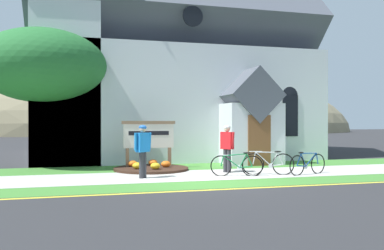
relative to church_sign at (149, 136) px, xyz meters
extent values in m
plane|color=#2B2B2D|center=(1.22, -0.01, -1.25)|extent=(140.00, 140.00, 0.00)
cube|color=#B7B5AD|center=(2.15, -2.42, -1.25)|extent=(32.00, 2.76, 0.01)
cube|color=#427F33|center=(2.15, -4.55, -1.25)|extent=(32.00, 1.50, 0.01)
cube|color=#427F33|center=(2.15, 0.17, -1.25)|extent=(24.00, 2.43, 0.01)
cube|color=yellow|center=(2.15, -5.45, -1.25)|extent=(28.00, 0.16, 0.01)
cube|color=silver|center=(2.15, 6.87, 1.38)|extent=(13.39, 10.97, 5.25)
cube|color=#4C515B|center=(2.15, 6.87, 5.64)|extent=(13.89, 11.17, 11.17)
cube|color=silver|center=(-3.15, 2.78, 4.59)|extent=(2.79, 2.79, 11.69)
cube|color=silver|center=(4.56, 0.59, 0.05)|extent=(2.40, 1.60, 2.60)
cube|color=#4C515B|center=(4.56, 0.59, 1.70)|extent=(2.40, 1.80, 2.40)
cube|color=brown|center=(4.56, -0.23, -0.20)|extent=(1.00, 0.06, 2.10)
cube|color=black|center=(6.84, 1.36, 0.85)|extent=(0.76, 0.06, 1.90)
cone|color=black|center=(6.84, 1.36, 1.80)|extent=(0.80, 0.06, 0.80)
cylinder|color=black|center=(2.15, 1.36, 5.15)|extent=(0.90, 0.06, 0.90)
cube|color=#7F6047|center=(-0.83, -0.01, -0.85)|extent=(0.12, 0.12, 0.81)
cube|color=#7F6047|center=(0.83, 0.01, -0.85)|extent=(0.12, 0.12, 0.81)
cube|color=silver|center=(0.00, 0.00, 0.02)|extent=(1.97, 0.11, 0.93)
cube|color=#7F6047|center=(0.00, 0.00, 0.54)|extent=(2.09, 0.15, 0.12)
cube|color=black|center=(0.00, -0.04, 0.13)|extent=(1.58, 0.03, 0.16)
cylinder|color=#382319|center=(0.00, -0.57, -1.20)|extent=(2.80, 2.80, 0.10)
ellipsoid|color=orange|center=(0.56, -0.57, -1.03)|extent=(0.36, 0.36, 0.24)
ellipsoid|color=orange|center=(0.19, 0.12, -1.03)|extent=(0.36, 0.36, 0.24)
ellipsoid|color=orange|center=(-0.64, -0.10, -1.03)|extent=(0.36, 0.36, 0.24)
ellipsoid|color=gold|center=(-0.57, -0.89, -1.03)|extent=(0.36, 0.36, 0.24)
ellipsoid|color=gold|center=(0.05, -1.17, -1.03)|extent=(0.36, 0.36, 0.24)
torus|color=black|center=(4.51, -3.39, -0.91)|extent=(0.69, 0.25, 0.71)
torus|color=black|center=(5.52, -3.06, -0.91)|extent=(0.69, 0.25, 0.71)
cylinder|color=#194CA5|center=(5.18, -3.17, -0.75)|extent=(0.55, 0.21, 0.46)
cylinder|color=#194CA5|center=(5.07, -3.21, -0.52)|extent=(0.75, 0.28, 0.05)
cylinder|color=#194CA5|center=(4.81, -3.29, -0.74)|extent=(0.26, 0.12, 0.47)
cylinder|color=#194CA5|center=(4.72, -3.32, -0.94)|extent=(0.42, 0.17, 0.09)
cylinder|color=#194CA5|center=(4.60, -3.36, -0.71)|extent=(0.22, 0.10, 0.42)
cylinder|color=#194CA5|center=(5.48, -3.07, -0.72)|extent=(0.12, 0.07, 0.39)
ellipsoid|color=black|center=(4.69, -3.33, -0.48)|extent=(0.25, 0.15, 0.05)
cylinder|color=silver|center=(5.44, -3.09, -0.51)|extent=(0.43, 0.16, 0.03)
cylinder|color=silver|center=(4.92, -3.26, -0.96)|extent=(0.18, 0.07, 0.18)
torus|color=black|center=(2.97, -3.18, -0.91)|extent=(0.68, 0.27, 0.71)
torus|color=black|center=(1.99, -2.83, -0.91)|extent=(0.68, 0.27, 0.71)
cylinder|color=#19723F|center=(2.32, -2.95, -0.77)|extent=(0.54, 0.22, 0.42)
cylinder|color=#19723F|center=(2.43, -2.99, -0.53)|extent=(0.74, 0.29, 0.11)
cylinder|color=#19723F|center=(2.68, -3.08, -0.73)|extent=(0.26, 0.12, 0.48)
cylinder|color=#19723F|center=(2.77, -3.11, -0.94)|extent=(0.41, 0.17, 0.09)
cylinder|color=#19723F|center=(2.88, -3.15, -0.71)|extent=(0.22, 0.11, 0.43)
cylinder|color=#19723F|center=(2.03, -2.85, -0.74)|extent=(0.12, 0.07, 0.35)
ellipsoid|color=black|center=(2.79, -3.12, -0.47)|extent=(0.25, 0.16, 0.05)
cylinder|color=silver|center=(2.06, -2.86, -0.55)|extent=(0.42, 0.17, 0.03)
cylinder|color=silver|center=(2.58, -3.04, -0.96)|extent=(0.18, 0.08, 0.18)
torus|color=black|center=(4.14, -3.12, -0.89)|extent=(0.73, 0.28, 0.76)
torus|color=black|center=(3.17, -2.79, -0.89)|extent=(0.73, 0.28, 0.76)
cylinder|color=#B7B7BC|center=(3.50, -2.90, -0.71)|extent=(0.54, 0.21, 0.50)
cylinder|color=#B7B7BC|center=(3.61, -2.94, -0.48)|extent=(0.73, 0.28, 0.05)
cylinder|color=#B7B7BC|center=(3.86, -3.02, -0.71)|extent=(0.26, 0.12, 0.48)
cylinder|color=#B7B7BC|center=(3.95, -3.05, -0.92)|extent=(0.40, 0.17, 0.09)
cylinder|color=#B7B7BC|center=(4.05, -3.09, -0.69)|extent=(0.22, 0.10, 0.42)
cylinder|color=#B7B7BC|center=(3.21, -2.80, -0.68)|extent=(0.12, 0.07, 0.43)
ellipsoid|color=black|center=(3.97, -3.06, -0.45)|extent=(0.25, 0.15, 0.05)
cylinder|color=silver|center=(3.25, -2.81, -0.45)|extent=(0.43, 0.17, 0.03)
cylinder|color=silver|center=(3.75, -2.98, -0.95)|extent=(0.18, 0.08, 0.18)
cylinder|color=#2D2D33|center=(-0.68, -2.75, -0.83)|extent=(0.15, 0.15, 0.85)
cylinder|color=#2D2D33|center=(-0.58, -2.67, -0.83)|extent=(0.15, 0.15, 0.85)
cube|color=blue|center=(-0.63, -2.71, -0.09)|extent=(0.50, 0.46, 0.62)
sphere|color=tan|center=(-0.63, -2.71, 0.33)|extent=(0.22, 0.22, 0.22)
ellipsoid|color=#1E59B2|center=(-0.63, -2.71, 0.39)|extent=(0.35, 0.36, 0.15)
cylinder|color=blue|center=(-0.88, -2.87, -0.06)|extent=(0.09, 0.09, 0.56)
cylinder|color=blue|center=(-0.38, -2.56, -0.06)|extent=(0.09, 0.24, 0.56)
cylinder|color=#2D2D33|center=(2.46, -1.94, -0.83)|extent=(0.15, 0.15, 0.84)
cylinder|color=#2D2D33|center=(2.55, -2.08, -0.83)|extent=(0.15, 0.15, 0.84)
cube|color=red|center=(2.50, -2.01, -0.10)|extent=(0.42, 0.51, 0.61)
sphere|color=beige|center=(2.50, -2.01, 0.32)|extent=(0.22, 0.22, 0.22)
ellipsoid|color=silver|center=(2.50, -2.01, 0.37)|extent=(0.35, 0.34, 0.15)
cylinder|color=red|center=(2.39, -1.74, -0.07)|extent=(0.09, 0.12, 0.56)
cylinder|color=red|center=(2.62, -2.28, -0.07)|extent=(0.09, 0.20, 0.56)
cylinder|color=#3D2D1E|center=(8.24, 4.27, -0.27)|extent=(0.32, 0.32, 1.96)
cone|color=#195623|center=(8.24, 4.27, 2.77)|extent=(3.80, 3.80, 4.13)
cylinder|color=#4C3823|center=(-4.02, 1.81, -0.02)|extent=(0.31, 0.31, 2.45)
ellipsoid|color=#23662D|center=(-4.02, 1.81, 2.84)|extent=(5.11, 5.11, 2.98)
ellipsoid|color=#847A5B|center=(6.57, 55.18, -1.25)|extent=(80.64, 39.99, 23.25)
camera|label=1|loc=(-2.57, -15.92, 0.57)|focal=38.62mm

